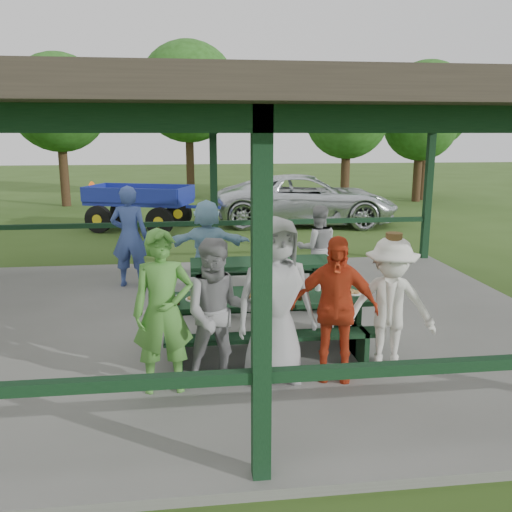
{
  "coord_description": "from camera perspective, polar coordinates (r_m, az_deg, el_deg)",
  "views": [
    {
      "loc": [
        -0.54,
        -7.78,
        2.9
      ],
      "look_at": [
        0.4,
        -0.3,
        1.19
      ],
      "focal_mm": 38.0,
      "sensor_mm": 36.0,
      "label": 1
    }
  ],
  "objects": [
    {
      "name": "ground",
      "position": [
        8.32,
        -2.98,
        -7.6
      ],
      "size": [
        90.0,
        90.0,
        0.0
      ],
      "primitive_type": "plane",
      "color": "#2F4B17",
      "rests_on": "ground"
    },
    {
      "name": "concrete_slab",
      "position": [
        8.3,
        -2.99,
        -7.28
      ],
      "size": [
        10.0,
        8.0,
        0.1
      ],
      "primitive_type": "cube",
      "color": "slate",
      "rests_on": "ground"
    },
    {
      "name": "pavilion_structure",
      "position": [
        7.8,
        -3.26,
        14.76
      ],
      "size": [
        10.6,
        8.6,
        3.24
      ],
      "color": "black",
      "rests_on": "concrete_slab"
    },
    {
      "name": "picnic_table_near",
      "position": [
        7.05,
        1.17,
        -6.46
      ],
      "size": [
        2.6,
        1.39,
        0.75
      ],
      "color": "black",
      "rests_on": "concrete_slab"
    },
    {
      "name": "picnic_table_far",
      "position": [
        8.97,
        0.63,
        -2.27
      ],
      "size": [
        2.35,
        1.39,
        0.75
      ],
      "color": "black",
      "rests_on": "concrete_slab"
    },
    {
      "name": "table_setting",
      "position": [
        6.99,
        1.63,
        -3.96
      ],
      "size": [
        2.41,
        0.45,
        0.1
      ],
      "color": "white",
      "rests_on": "picnic_table_near"
    },
    {
      "name": "contestant_green",
      "position": [
        5.98,
        -9.74,
        -5.82
      ],
      "size": [
        0.69,
        0.47,
        1.82
      ],
      "primitive_type": "imported",
      "rotation": [
        0.0,
        0.0,
        0.06
      ],
      "color": "#4D9037",
      "rests_on": "concrete_slab"
    },
    {
      "name": "contestant_grey_left",
      "position": [
        6.04,
        -3.97,
        -6.06
      ],
      "size": [
        0.85,
        0.67,
        1.7
      ],
      "primitive_type": "imported",
      "rotation": [
        0.0,
        0.0,
        0.04
      ],
      "color": "gray",
      "rests_on": "concrete_slab"
    },
    {
      "name": "contestant_grey_mid",
      "position": [
        6.13,
        2.04,
        -4.68
      ],
      "size": [
        1.04,
        0.79,
        1.91
      ],
      "primitive_type": "imported",
      "rotation": [
        0.0,
        0.0,
        0.2
      ],
      "color": "#9B9B9E",
      "rests_on": "concrete_slab"
    },
    {
      "name": "contestant_red",
      "position": [
        6.28,
        8.26,
        -5.45
      ],
      "size": [
        1.06,
        0.65,
        1.69
      ],
      "primitive_type": "imported",
      "rotation": [
        0.0,
        0.0,
        -0.26
      ],
      "color": "red",
      "rests_on": "concrete_slab"
    },
    {
      "name": "contestant_white_fedora",
      "position": [
        6.54,
        13.93,
        -5.15
      ],
      "size": [
        1.18,
        0.86,
        1.7
      ],
      "rotation": [
        0.0,
        0.0,
        -0.26
      ],
      "color": "white",
      "rests_on": "concrete_slab"
    },
    {
      "name": "spectator_lblue",
      "position": [
        9.69,
        -5.16,
        1.06
      ],
      "size": [
        1.58,
        0.58,
        1.67
      ],
      "primitive_type": "imported",
      "rotation": [
        0.0,
        0.0,
        3.08
      ],
      "color": "#8FBFDD",
      "rests_on": "concrete_slab"
    },
    {
      "name": "spectator_blue",
      "position": [
        10.25,
        -13.17,
        2.02
      ],
      "size": [
        0.73,
        0.53,
        1.88
      ],
      "primitive_type": "imported",
      "rotation": [
        0.0,
        0.0,
        3.02
      ],
      "color": "#3B519A",
      "rests_on": "concrete_slab"
    },
    {
      "name": "spectator_grey",
      "position": [
        9.81,
        6.46,
        0.82
      ],
      "size": [
        0.75,
        0.59,
        1.55
      ],
      "primitive_type": "imported",
      "rotation": [
        0.0,
        0.0,
        3.14
      ],
      "color": "#98999B",
      "rests_on": "concrete_slab"
    },
    {
      "name": "pickup_truck",
      "position": [
        17.65,
        5.36,
        5.92
      ],
      "size": [
        6.07,
        3.42,
        1.6
      ],
      "primitive_type": "imported",
      "rotation": [
        0.0,
        0.0,
        1.43
      ],
      "color": "silver",
      "rests_on": "ground"
    },
    {
      "name": "farm_trailer",
      "position": [
        16.99,
        -12.13,
        5.14
      ],
      "size": [
        4.13,
        2.61,
        1.45
      ],
      "rotation": [
        0.0,
        0.0,
        -0.34
      ],
      "color": "navy",
      "rests_on": "ground"
    },
    {
      "name": "tree_far_left",
      "position": [
        23.34,
        -20.06,
        14.88
      ],
      "size": [
        3.82,
        3.82,
        5.98
      ],
      "color": "#331F14",
      "rests_on": "ground"
    },
    {
      "name": "tree_left",
      "position": [
        25.06,
        -7.14,
        16.74
      ],
      "size": [
        4.4,
        4.4,
        6.87
      ],
      "color": "#331F14",
      "rests_on": "ground"
    },
    {
      "name": "tree_mid",
      "position": [
        22.54,
        9.59,
        14.21
      ],
      "size": [
        3.33,
        3.33,
        5.21
      ],
      "color": "#331F14",
      "rests_on": "ground"
    },
    {
      "name": "tree_right",
      "position": [
        24.53,
        16.94,
        13.14
      ],
      "size": [
        3.1,
        3.1,
        4.84
      ],
      "color": "#331F14",
      "rests_on": "ground"
    },
    {
      "name": "tree_far_right",
      "position": [
        25.27,
        17.54,
        14.81
      ],
      "size": [
        3.81,
        3.81,
        5.96
      ],
      "color": "#331F14",
      "rests_on": "ground"
    }
  ]
}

